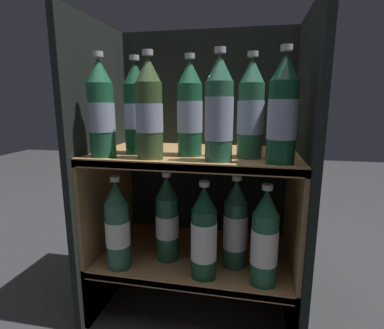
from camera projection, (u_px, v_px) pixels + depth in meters
The scene contains 17 objects.
fridge_back_wall at pixel (205, 161), 1.13m from camera, with size 0.66×0.02×0.93m, color black.
fridge_side_left at pixel (103, 168), 1.00m from camera, with size 0.02×0.41×0.93m, color black.
fridge_side_right at pixel (302, 178), 0.88m from camera, with size 0.02×0.41×0.93m, color black.
shelf_lower at pixel (195, 263), 0.99m from camera, with size 0.62×0.37×0.19m.
shelf_upper at pixel (195, 197), 0.95m from camera, with size 0.62×0.37×0.53m.
bottle_upper_front_0 at pixel (101, 111), 0.82m from camera, with size 0.07×0.07×0.28m.
bottle_upper_front_1 at pixel (149, 112), 0.79m from camera, with size 0.07×0.07×0.28m.
bottle_upper_front_2 at pixel (219, 113), 0.76m from camera, with size 0.07×0.07×0.28m.
bottle_upper_front_3 at pixel (283, 113), 0.72m from camera, with size 0.07×0.07×0.28m.
bottle_upper_back_0 at pixel (136, 110), 0.88m from camera, with size 0.07×0.07×0.28m.
bottle_upper_back_1 at pixel (190, 111), 0.85m from camera, with size 0.07×0.07×0.28m.
bottle_upper_back_2 at pixel (251, 111), 0.82m from camera, with size 0.07×0.07×0.28m.
bottle_lower_front_0 at pixel (118, 227), 0.88m from camera, with size 0.07×0.07×0.28m.
bottle_lower_front_1 at pixel (204, 236), 0.83m from camera, with size 0.07×0.07×0.28m.
bottle_lower_front_2 at pixel (265, 241), 0.80m from camera, with size 0.07×0.07×0.28m.
bottle_lower_back_0 at pixel (167, 220), 0.93m from camera, with size 0.07×0.07×0.28m.
bottle_lower_back_1 at pixel (235, 226), 0.89m from camera, with size 0.07×0.07×0.28m.
Camera 1 is at (0.17, -0.71, 0.68)m, focal length 28.00 mm.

